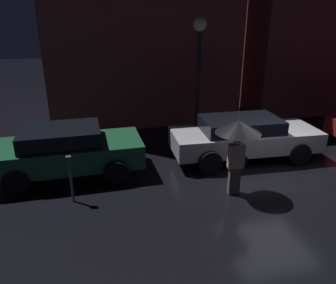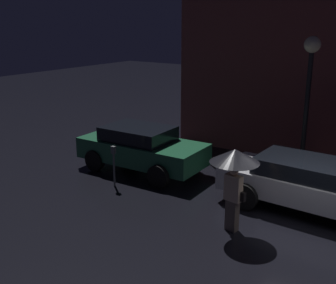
# 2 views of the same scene
# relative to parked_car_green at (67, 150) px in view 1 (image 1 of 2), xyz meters

# --- Properties ---
(ground_plane) EXTENTS (60.00, 60.00, 0.00)m
(ground_plane) POSITION_rel_parked_car_green_xyz_m (5.77, -1.34, -0.77)
(ground_plane) COLOR black
(building_facade_left) EXTENTS (7.71, 3.00, 9.56)m
(building_facade_left) POSITION_rel_parked_car_green_xyz_m (2.98, 5.16, 4.00)
(building_facade_left) COLOR brown
(building_facade_left) RESTS_ON ground
(parked_car_green) EXTENTS (4.16, 1.98, 1.44)m
(parked_car_green) POSITION_rel_parked_car_green_xyz_m (0.00, 0.00, 0.00)
(parked_car_green) COLOR #1E5638
(parked_car_green) RESTS_ON ground
(parked_car_silver) EXTENTS (4.68, 1.94, 1.36)m
(parked_car_silver) POSITION_rel_parked_car_green_xyz_m (5.38, 0.06, -0.03)
(parked_car_silver) COLOR #B7B7BF
(parked_car_silver) RESTS_ON ground
(pedestrian_with_umbrella) EXTENTS (1.12, 1.12, 1.98)m
(pedestrian_with_umbrella) POSITION_rel_parked_car_green_xyz_m (4.22, -2.00, 0.85)
(pedestrian_with_umbrella) COLOR #66564C
(pedestrian_with_umbrella) RESTS_ON ground
(parking_meter) EXTENTS (0.12, 0.10, 1.23)m
(parking_meter) POSITION_rel_parked_car_green_xyz_m (0.17, -1.53, -0.01)
(parking_meter) COLOR #4C5154
(parking_meter) RESTS_ON ground
(street_lamp_near) EXTENTS (0.47, 0.47, 4.28)m
(street_lamp_near) POSITION_rel_parked_car_green_xyz_m (4.49, 2.16, 2.37)
(street_lamp_near) COLOR black
(street_lamp_near) RESTS_ON ground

